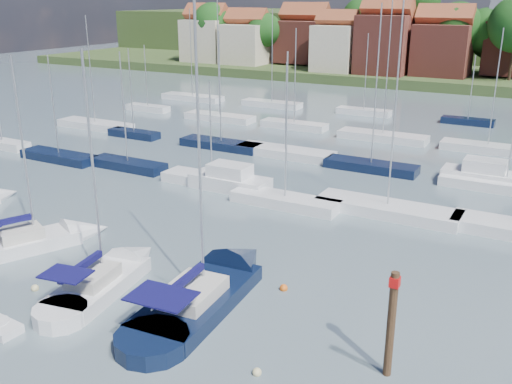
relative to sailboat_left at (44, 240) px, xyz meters
The scene contains 11 objects.
ground 37.27m from the sailboat_left, 74.44° to the left, with size 260.00×260.00×0.00m, color #4D5F69.
sailboat_left is the anchor object (origin of this frame).
sailboat_centre 7.72m from the sailboat_left, 13.89° to the right, with size 4.47×10.85×14.37m.
sailboat_navy 13.33m from the sailboat_left, ahead, with size 4.62×13.78×18.66m.
timber_piling 24.07m from the sailboat_left, ahead, with size 0.40×0.40×7.19m.
buoy_c 6.34m from the sailboat_left, 46.51° to the right, with size 0.43×0.43×0.43m, color beige.
buoy_d 15.17m from the sailboat_left, 24.85° to the right, with size 0.41×0.41×0.41m, color beige.
buoy_e 16.75m from the sailboat_left, ahead, with size 0.47×0.47×0.47m, color #D85914.
buoy_f 19.66m from the sailboat_left, 15.35° to the right, with size 0.41×0.41×0.41m, color beige.
marina_field 33.26m from the sailboat_left, 69.03° to the left, with size 79.62×41.41×15.93m.
far_shore_town 129.22m from the sailboat_left, 84.57° to the left, with size 212.46×90.00×22.27m.
Camera 1 is at (19.06, -19.47, 15.57)m, focal length 40.00 mm.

